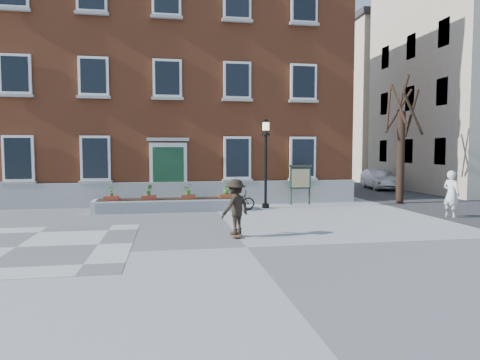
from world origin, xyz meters
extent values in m
plane|color=gray|center=(0.00, 0.00, 0.00)|extent=(100.00, 100.00, 0.00)
cube|color=#5C5C5E|center=(-6.00, 1.00, 0.01)|extent=(6.00, 6.00, 0.01)
imported|color=black|center=(0.85, 7.07, 0.42)|extent=(1.64, 0.74, 0.83)
imported|color=#B8BBBD|center=(11.67, 15.18, 0.64)|extent=(1.94, 4.04, 1.28)
imported|color=silver|center=(8.60, 3.66, 0.89)|extent=(0.61, 0.75, 1.79)
cube|color=#994A29|center=(-2.00, 14.00, 6.00)|extent=(18.00, 10.00, 12.00)
cube|color=#9D9D98|center=(-2.00, 8.88, 0.55)|extent=(18.00, 0.24, 1.10)
cube|color=gray|center=(-2.00, 8.75, 0.10)|extent=(2.60, 0.80, 0.20)
cube|color=#A2A19D|center=(-2.00, 8.90, 0.30)|extent=(2.20, 0.50, 0.20)
cube|color=silver|center=(-2.00, 8.92, 1.65)|extent=(1.70, 0.12, 2.50)
cube|color=#153A21|center=(-2.00, 8.87, 1.55)|extent=(1.40, 0.06, 2.30)
cube|color=#9C9C97|center=(-2.00, 8.88, 3.05)|extent=(1.90, 0.25, 0.15)
cube|color=white|center=(-8.40, 8.90, 2.20)|extent=(1.30, 0.10, 2.00)
cube|color=black|center=(-8.40, 8.85, 2.20)|extent=(1.08, 0.04, 1.78)
cube|color=#959591|center=(-8.40, 8.84, 1.14)|extent=(1.44, 0.20, 0.12)
cube|color=white|center=(-8.40, 8.90, 5.80)|extent=(1.30, 0.10, 1.70)
cube|color=black|center=(-8.40, 8.85, 5.80)|extent=(1.08, 0.04, 1.48)
cube|color=#9D9D98|center=(-8.40, 8.84, 4.89)|extent=(1.44, 0.20, 0.12)
cube|color=#A6A6A1|center=(-8.40, 8.84, 8.49)|extent=(1.44, 0.20, 0.12)
cube|color=silver|center=(-5.20, 8.90, 2.20)|extent=(1.30, 0.10, 2.00)
cube|color=black|center=(-5.20, 8.85, 2.20)|extent=(1.08, 0.04, 1.78)
cube|color=#A0A09B|center=(-5.20, 8.84, 1.14)|extent=(1.44, 0.20, 0.12)
cube|color=white|center=(-5.20, 8.90, 5.80)|extent=(1.30, 0.10, 1.70)
cube|color=black|center=(-5.20, 8.85, 5.80)|extent=(1.08, 0.04, 1.48)
cube|color=#A4A39F|center=(-5.20, 8.84, 4.89)|extent=(1.44, 0.20, 0.12)
cube|color=#9B9A96|center=(-5.20, 8.84, 8.49)|extent=(1.44, 0.20, 0.12)
cube|color=white|center=(-2.00, 8.90, 5.80)|extent=(1.30, 0.10, 1.70)
cube|color=black|center=(-2.00, 8.85, 5.80)|extent=(1.08, 0.04, 1.48)
cube|color=#A09F9A|center=(-2.00, 8.84, 4.89)|extent=(1.44, 0.20, 0.12)
cube|color=#999994|center=(-2.00, 8.84, 8.49)|extent=(1.44, 0.20, 0.12)
cube|color=white|center=(1.20, 8.90, 2.20)|extent=(1.30, 0.10, 2.00)
cube|color=black|center=(1.20, 8.85, 2.20)|extent=(1.08, 0.04, 1.78)
cube|color=#A7A7A2|center=(1.20, 8.84, 1.14)|extent=(1.44, 0.20, 0.12)
cube|color=silver|center=(1.20, 8.90, 5.80)|extent=(1.30, 0.10, 1.70)
cube|color=black|center=(1.20, 8.85, 5.80)|extent=(1.08, 0.04, 1.48)
cube|color=#A4A49F|center=(1.20, 8.84, 4.89)|extent=(1.44, 0.20, 0.12)
cube|color=silver|center=(1.20, 8.90, 9.40)|extent=(1.30, 0.10, 1.70)
cube|color=black|center=(1.20, 8.85, 9.40)|extent=(1.08, 0.04, 1.48)
cube|color=#A3A39D|center=(1.20, 8.84, 8.49)|extent=(1.44, 0.20, 0.12)
cube|color=white|center=(4.40, 8.90, 2.20)|extent=(1.30, 0.10, 2.00)
cube|color=black|center=(4.40, 8.85, 2.20)|extent=(1.08, 0.04, 1.78)
cube|color=#A9AAA4|center=(4.40, 8.84, 1.14)|extent=(1.44, 0.20, 0.12)
cube|color=white|center=(4.40, 8.90, 5.80)|extent=(1.30, 0.10, 1.70)
cube|color=black|center=(4.40, 8.85, 5.80)|extent=(1.08, 0.04, 1.48)
cube|color=#979792|center=(4.40, 8.84, 4.89)|extent=(1.44, 0.20, 0.12)
cube|color=silver|center=(4.40, 8.90, 9.40)|extent=(1.30, 0.10, 1.70)
cube|color=black|center=(4.40, 8.85, 9.40)|extent=(1.08, 0.04, 1.48)
cube|color=#9B9B96|center=(4.40, 8.84, 8.49)|extent=(1.44, 0.20, 0.12)
cube|color=silver|center=(-2.00, 7.20, 0.25)|extent=(6.20, 1.10, 0.50)
cube|color=beige|center=(-2.00, 6.64, 0.25)|extent=(5.80, 0.02, 0.40)
cube|color=black|center=(-2.00, 7.20, 0.50)|extent=(5.80, 0.90, 0.06)
cube|color=maroon|center=(-4.30, 6.95, 0.60)|extent=(0.60, 0.25, 0.20)
imported|color=#2C621D|center=(-4.30, 6.95, 0.92)|extent=(0.24, 0.24, 0.45)
cube|color=maroon|center=(-2.80, 6.95, 0.60)|extent=(0.60, 0.25, 0.20)
imported|color=#2C641E|center=(-2.80, 6.95, 0.92)|extent=(0.25, 0.25, 0.45)
cube|color=brown|center=(-1.20, 6.95, 0.60)|extent=(0.60, 0.25, 0.20)
imported|color=#376A1F|center=(-1.20, 6.95, 0.92)|extent=(0.40, 0.40, 0.45)
cube|color=brown|center=(0.40, 6.95, 0.60)|extent=(0.60, 0.25, 0.20)
imported|color=#346E21|center=(0.40, 6.95, 0.92)|extent=(0.25, 0.25, 0.45)
cylinder|color=black|center=(9.00, 8.00, 2.20)|extent=(0.36, 0.36, 4.40)
cylinder|color=black|center=(9.51, 8.00, 4.29)|extent=(0.12, 1.12, 2.23)
cylinder|color=black|center=(9.17, 8.52, 4.55)|extent=(1.18, 0.49, 1.97)
cylinder|color=black|center=(8.51, 8.36, 4.55)|extent=(0.88, 1.14, 2.35)
cylinder|color=#312016|center=(8.70, 7.78, 4.73)|extent=(0.60, 0.77, 1.90)
cylinder|color=#2F2115|center=(9.20, 7.37, 4.24)|extent=(1.39, 0.55, 1.95)
cylinder|color=#301F15|center=(9.16, 8.13, 5.37)|extent=(0.43, 0.48, 1.58)
cube|color=#363639|center=(12.00, 18.00, 0.00)|extent=(8.00, 36.00, 0.01)
cube|color=beige|center=(18.00, 26.00, 6.50)|extent=(10.00, 11.00, 13.00)
cube|color=#383230|center=(18.00, 26.00, 13.25)|extent=(10.40, 11.40, 0.50)
cube|color=black|center=(13.04, 10.80, 2.50)|extent=(0.08, 1.00, 1.50)
cube|color=black|center=(13.04, 14.00, 2.50)|extent=(0.08, 1.00, 1.50)
cube|color=black|center=(13.04, 17.20, 2.50)|extent=(0.08, 1.00, 1.50)
cube|color=black|center=(13.04, 10.80, 5.80)|extent=(0.08, 1.00, 1.50)
cube|color=black|center=(13.04, 14.00, 5.80)|extent=(0.08, 1.00, 1.50)
cube|color=black|center=(13.04, 17.20, 5.80)|extent=(0.08, 1.00, 1.50)
cube|color=black|center=(13.04, 10.80, 9.00)|extent=(0.08, 1.00, 1.50)
cube|color=black|center=(13.04, 14.00, 9.00)|extent=(0.08, 1.00, 1.50)
cube|color=black|center=(13.04, 17.20, 9.00)|extent=(0.08, 1.00, 1.50)
cylinder|color=black|center=(2.22, 7.40, 0.10)|extent=(0.32, 0.32, 0.20)
cylinder|color=black|center=(2.22, 7.40, 1.60)|extent=(0.12, 0.12, 3.20)
cone|color=black|center=(2.22, 7.40, 3.35)|extent=(0.40, 0.40, 0.30)
cube|color=#FFF6BB|center=(2.22, 7.40, 3.60)|extent=(0.24, 0.24, 0.34)
cone|color=black|center=(2.22, 7.40, 3.85)|extent=(0.40, 0.40, 0.16)
cylinder|color=#193322|center=(3.64, 8.28, 0.90)|extent=(0.08, 0.08, 1.80)
cylinder|color=black|center=(4.54, 8.28, 0.90)|extent=(0.08, 0.08, 1.80)
cube|color=#1A3425|center=(4.09, 8.28, 1.25)|extent=(1.00, 0.10, 1.00)
cube|color=#CFCB86|center=(4.09, 8.22, 1.25)|extent=(0.85, 0.02, 0.85)
cube|color=#383331|center=(4.09, 8.28, 1.82)|extent=(1.10, 0.16, 0.10)
cube|color=brown|center=(-0.07, 1.45, 0.06)|extent=(0.22, 0.78, 0.03)
cylinder|color=black|center=(-0.16, 1.17, 0.03)|extent=(0.03, 0.05, 0.05)
cylinder|color=black|center=(0.02, 1.17, 0.03)|extent=(0.03, 0.05, 0.05)
cylinder|color=black|center=(-0.16, 1.73, 0.03)|extent=(0.03, 0.05, 0.05)
cylinder|color=black|center=(0.02, 1.73, 0.03)|extent=(0.03, 0.05, 0.05)
imported|color=black|center=(-0.07, 1.45, 0.89)|extent=(1.20, 1.12, 1.63)
camera|label=1|loc=(-2.03, -10.93, 2.56)|focal=32.00mm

